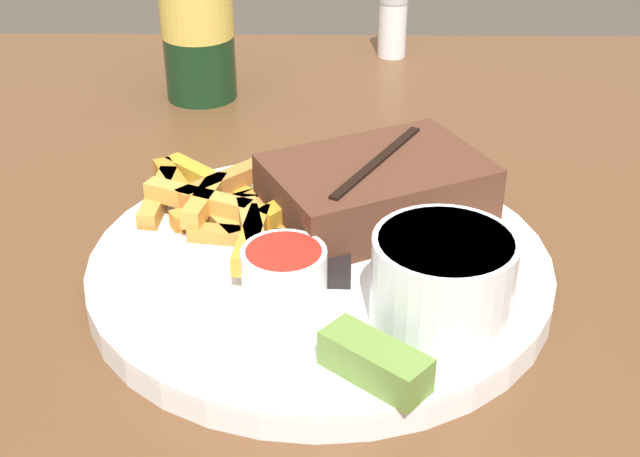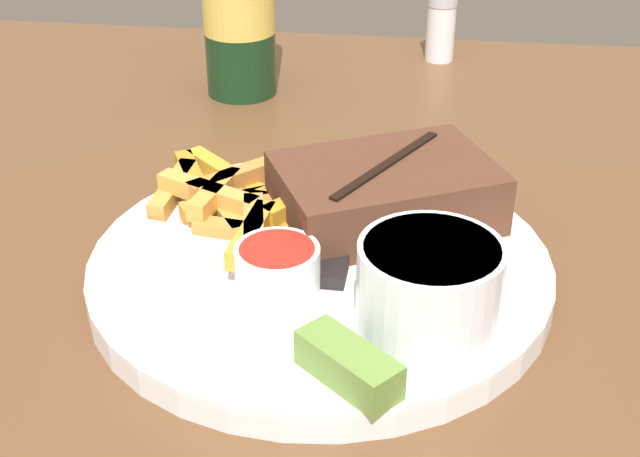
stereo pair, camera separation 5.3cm
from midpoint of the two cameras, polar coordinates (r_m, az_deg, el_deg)
dining_table at (r=0.60m, az=-2.55°, el=-10.61°), size 1.10×0.94×0.73m
dinner_plate at (r=0.54m, az=-2.78°, el=-2.72°), size 0.28×0.28×0.02m
steak_portion at (r=0.57m, az=0.99°, el=2.44°), size 0.16×0.14×0.04m
fries_pile at (r=0.57m, az=-8.73°, el=1.26°), size 0.14×0.16×0.02m
coleslaw_cup at (r=0.47m, az=4.71°, el=-3.17°), size 0.08×0.08×0.05m
dipping_sauce_cup at (r=0.50m, az=-5.32°, el=-2.64°), size 0.05×0.05×0.03m
pickle_spear at (r=0.44m, az=0.09°, el=-8.64°), size 0.06×0.05×0.02m
fork_utensil at (r=0.55m, az=-10.16°, el=-1.03°), size 0.13×0.03×0.00m
knife_utensil at (r=0.56m, az=-1.47°, el=0.02°), size 0.02×0.17×0.01m
salt_shaker at (r=0.90m, az=2.96°, el=12.93°), size 0.03×0.03×0.07m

